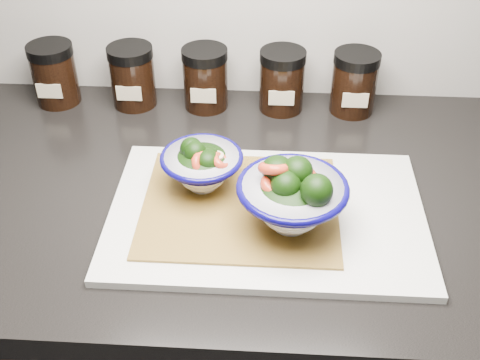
# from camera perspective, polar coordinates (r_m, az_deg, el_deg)

# --- Properties ---
(countertop) EXTENTS (3.50, 0.60, 0.04)m
(countertop) POSITION_cam_1_polar(r_m,az_deg,el_deg) (0.95, -7.82, -1.32)
(countertop) COLOR black
(countertop) RESTS_ON cabinet
(cutting_board) EXTENTS (0.45, 0.30, 0.01)m
(cutting_board) POSITION_cam_1_polar(r_m,az_deg,el_deg) (0.87, 2.54, -3.22)
(cutting_board) COLOR silver
(cutting_board) RESTS_ON countertop
(bamboo_mat) EXTENTS (0.28, 0.24, 0.00)m
(bamboo_mat) POSITION_cam_1_polar(r_m,az_deg,el_deg) (0.87, 0.00, -2.40)
(bamboo_mat) COLOR #A98432
(bamboo_mat) RESTS_ON cutting_board
(bowl_left) EXTENTS (0.12, 0.12, 0.08)m
(bowl_left) POSITION_cam_1_polar(r_m,az_deg,el_deg) (0.88, -3.64, 1.42)
(bowl_left) COLOR white
(bowl_left) RESTS_ON bamboo_mat
(bowl_right) EXTENTS (0.15, 0.15, 0.11)m
(bowl_right) POSITION_cam_1_polar(r_m,az_deg,el_deg) (0.81, 5.00, -1.58)
(bowl_right) COLOR white
(bowl_right) RESTS_ON bamboo_mat
(spice_jar_a) EXTENTS (0.08, 0.08, 0.11)m
(spice_jar_a) POSITION_cam_1_polar(r_m,az_deg,el_deg) (1.16, -17.20, 9.60)
(spice_jar_a) COLOR black
(spice_jar_a) RESTS_ON countertop
(spice_jar_b) EXTENTS (0.08, 0.08, 0.11)m
(spice_jar_b) POSITION_cam_1_polar(r_m,az_deg,el_deg) (1.12, -10.16, 9.68)
(spice_jar_b) COLOR black
(spice_jar_b) RESTS_ON countertop
(spice_jar_c) EXTENTS (0.08, 0.08, 0.11)m
(spice_jar_c) POSITION_cam_1_polar(r_m,az_deg,el_deg) (1.10, -3.30, 9.62)
(spice_jar_c) COLOR black
(spice_jar_c) RESTS_ON countertop
(spice_jar_d) EXTENTS (0.08, 0.08, 0.11)m
(spice_jar_d) POSITION_cam_1_polar(r_m,az_deg,el_deg) (1.09, 3.99, 9.41)
(spice_jar_d) COLOR black
(spice_jar_d) RESTS_ON countertop
(spice_jar_e) EXTENTS (0.08, 0.08, 0.11)m
(spice_jar_e) POSITION_cam_1_polar(r_m,az_deg,el_deg) (1.10, 10.78, 9.07)
(spice_jar_e) COLOR black
(spice_jar_e) RESTS_ON countertop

